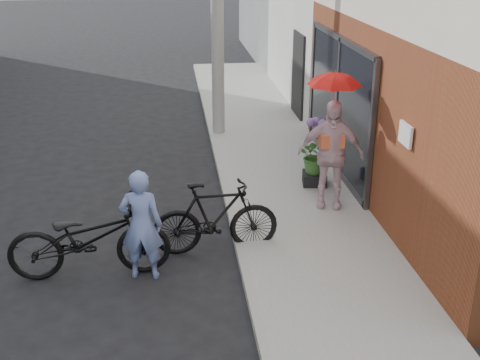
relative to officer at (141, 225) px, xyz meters
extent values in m
plane|color=black|center=(0.42, 0.02, -0.77)|extent=(80.00, 80.00, 0.00)
cube|color=#979791|center=(2.52, 2.02, -0.71)|extent=(2.20, 24.00, 0.12)
cube|color=#9E9E99|center=(1.36, 2.02, -0.71)|extent=(0.12, 24.00, 0.12)
cube|color=black|center=(3.58, 3.52, 0.59)|extent=(0.06, 3.80, 2.40)
cube|color=white|center=(3.58, 0.22, 1.05)|extent=(0.04, 0.40, 0.30)
imported|color=#6E84C3|center=(0.00, 0.00, 0.00)|extent=(0.61, 0.44, 1.54)
imported|color=black|center=(-0.71, 0.11, -0.21)|extent=(2.17, 0.82, 1.13)
imported|color=black|center=(1.02, 0.58, -0.22)|extent=(1.85, 0.62, 1.10)
imported|color=silver|center=(2.99, 1.75, 0.25)|extent=(1.13, 0.70, 1.80)
imported|color=red|center=(2.99, 1.75, 1.51)|extent=(0.81, 0.81, 0.72)
cube|color=black|center=(2.98, 2.67, -0.54)|extent=(0.47, 0.47, 0.22)
imported|color=#396D2B|center=(2.98, 2.67, -0.10)|extent=(0.60, 0.52, 0.66)
camera|label=1|loc=(0.46, -7.20, 3.52)|focal=45.00mm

